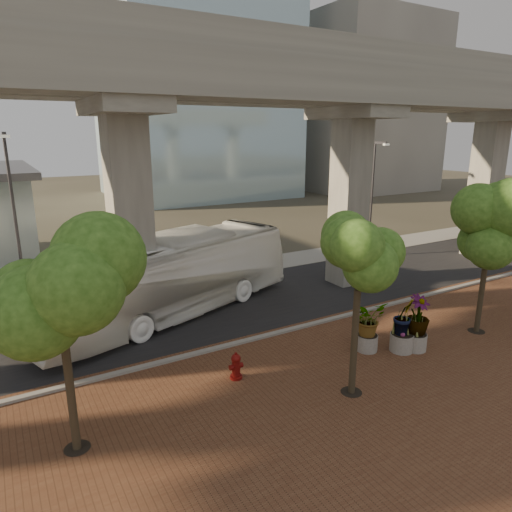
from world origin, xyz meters
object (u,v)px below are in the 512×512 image
transit_bus (168,278)px  parked_car (485,231)px  planter_front (368,321)px  fire_hydrant (236,366)px

transit_bus → parked_car: 26.88m
transit_bus → planter_front: bearing=-162.6°
fire_hydrant → planter_front: size_ratio=0.48×
transit_bus → planter_front: (5.43, -7.36, -0.58)m
fire_hydrant → planter_front: 5.52m
planter_front → transit_bus: bearing=126.4°
transit_bus → fire_hydrant: transit_bus is taller
transit_bus → parked_car: transit_bus is taller
planter_front → fire_hydrant: bearing=172.7°
transit_bus → fire_hydrant: 6.80m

